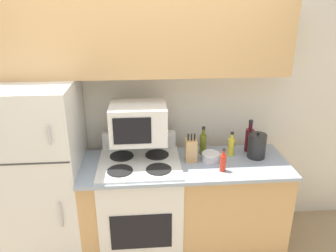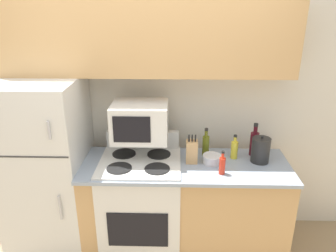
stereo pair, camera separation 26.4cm
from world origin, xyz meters
TOP-DOWN VIEW (x-y plane):
  - wall_back at (0.00, 0.74)m, footprint 8.00×0.05m
  - lower_cabinets at (0.35, 0.30)m, footprint 1.77×0.64m
  - refrigerator at (-0.88, 0.35)m, footprint 0.69×0.73m
  - upper_cabinets at (0.00, 0.56)m, footprint 2.46×0.32m
  - stove at (-0.04, 0.29)m, footprint 0.69×0.62m
  - microwave at (-0.04, 0.39)m, footprint 0.47×0.38m
  - knife_block at (0.40, 0.32)m, footprint 0.10×0.09m
  - bowl at (0.57, 0.30)m, footprint 0.16×0.16m
  - bottle_hot_sauce at (0.63, 0.13)m, footprint 0.05×0.05m
  - bottle_wine_red at (0.96, 0.48)m, footprint 0.08×0.08m
  - bottle_olive_oil at (0.53, 0.45)m, footprint 0.06×0.06m
  - bottle_cooking_spray at (0.77, 0.41)m, footprint 0.06×0.06m
  - kettle at (0.98, 0.35)m, footprint 0.16×0.16m

SIDE VIEW (x-z plane):
  - lower_cabinets at x=0.35m, z-range 0.00..0.89m
  - stove at x=-0.04m, z-range -0.06..1.01m
  - refrigerator at x=-0.88m, z-range 0.00..1.60m
  - bowl at x=0.57m, z-range 0.90..0.98m
  - bottle_hot_sauce at x=0.63m, z-range 0.87..1.07m
  - bottle_cooking_spray at x=0.77m, z-range 0.87..1.09m
  - knife_block at x=0.40m, z-range 0.87..1.12m
  - bottle_olive_oil at x=0.53m, z-range 0.87..1.13m
  - kettle at x=0.98m, z-range 0.88..1.12m
  - bottle_wine_red at x=0.96m, z-range 0.86..1.16m
  - microwave at x=-0.04m, z-range 1.08..1.39m
  - wall_back at x=0.00m, z-range 0.00..2.55m
  - upper_cabinets at x=0.00m, z-range 1.60..2.23m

